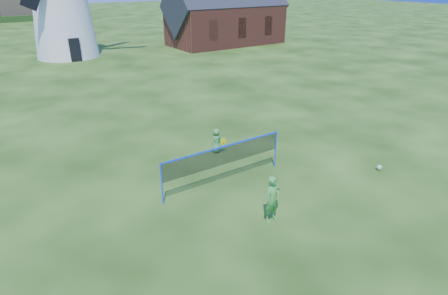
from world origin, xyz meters
TOP-DOWN VIEW (x-y plane):
  - ground at (0.00, 0.00)m, footprint 220.00×220.00m
  - chapel at (18.42, 27.09)m, footprint 13.08×6.34m
  - badminton_net at (0.22, 0.53)m, footprint 5.05×0.05m
  - player_girl at (0.17, -2.25)m, footprint 0.72×0.42m
  - player_boy at (1.51, 3.03)m, footprint 0.66×0.45m
  - play_ball at (6.00, -2.05)m, footprint 0.22×0.22m

SIDE VIEW (x-z plane):
  - ground at x=0.00m, z-range 0.00..0.00m
  - play_ball at x=6.00m, z-range 0.00..0.22m
  - player_boy at x=1.51m, z-range 0.00..1.09m
  - player_girl at x=0.17m, z-range 0.00..1.55m
  - badminton_net at x=0.22m, z-range 0.36..1.91m
  - chapel at x=18.42m, z-range -2.42..8.64m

